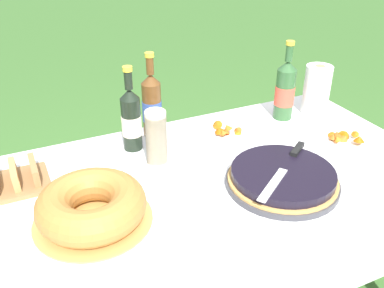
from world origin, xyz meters
TOP-DOWN VIEW (x-y plane):
  - garden_table at (0.00, 0.00)m, footprint 1.71×0.93m
  - tablecloth at (0.00, 0.00)m, footprint 1.72×0.94m
  - berry_tart at (0.26, -0.11)m, footprint 0.36×0.36m
  - serving_knife at (0.28, -0.09)m, footprint 0.32×0.24m
  - bundt_cake at (-0.33, -0.03)m, footprint 0.34×0.34m
  - cup_stack at (-0.06, 0.18)m, footprint 0.07×0.07m
  - cider_bottle_green at (0.56, 0.31)m, footprint 0.08×0.08m
  - cider_bottle_amber at (0.01, 0.40)m, footprint 0.07×0.07m
  - juice_bottle_red at (-0.10, 0.32)m, footprint 0.07×0.07m
  - snack_plate_near at (0.64, 0.03)m, footprint 0.21×0.21m
  - snack_plate_left at (0.25, 0.26)m, footprint 0.22×0.22m
  - paper_towel_roll at (0.71, 0.29)m, footprint 0.11×0.11m
  - bread_board at (-0.54, 0.25)m, footprint 0.26×0.18m

SIDE VIEW (x-z plane):
  - garden_table at x=0.00m, z-range 0.30..1.04m
  - tablecloth at x=0.00m, z-range 0.68..0.78m
  - snack_plate_left at x=0.25m, z-range 0.73..0.79m
  - snack_plate_near at x=0.64m, z-range 0.73..0.79m
  - bread_board at x=-0.54m, z-range 0.73..0.81m
  - berry_tart at x=0.26m, z-range 0.74..0.80m
  - bundt_cake at x=-0.33m, z-range 0.74..0.85m
  - serving_knife at x=0.28m, z-range 0.80..0.81m
  - cup_stack at x=-0.06m, z-range 0.74..0.95m
  - paper_towel_roll at x=0.71m, z-range 0.74..0.96m
  - juice_bottle_red at x=-0.10m, z-range 0.71..1.02m
  - cider_bottle_green at x=0.56m, z-range 0.70..1.03m
  - cider_bottle_amber at x=0.01m, z-range 0.71..1.03m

